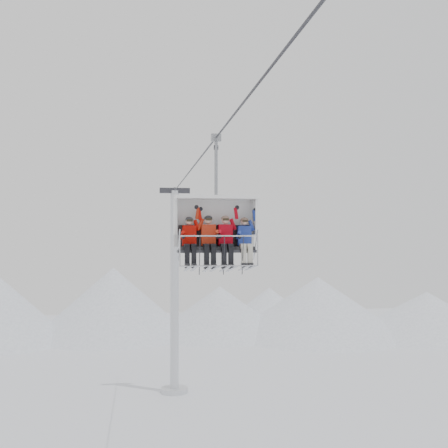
{
  "coord_description": "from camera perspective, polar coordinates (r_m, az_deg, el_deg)",
  "views": [
    {
      "loc": [
        -2.28,
        -15.15,
        10.34
      ],
      "look_at": [
        0.0,
        0.0,
        10.65
      ],
      "focal_mm": 45.0,
      "sensor_mm": 36.0,
      "label": 1
    }
  ],
  "objects": [
    {
      "name": "skier_center_left",
      "position": [
        16.73,
        -1.57,
        -1.53
      ],
      "size": [
        0.43,
        1.69,
        1.69
      ],
      "color": "red",
      "rests_on": "chairlift_carrier"
    },
    {
      "name": "skier_far_right",
      "position": [
        16.89,
        2.14,
        -1.61
      ],
      "size": [
        0.4,
        1.69,
        1.61
      ],
      "color": "#203695",
      "rests_on": "chairlift_carrier"
    },
    {
      "name": "haul_cable",
      "position": [
        15.61,
        -0.0,
        9.78
      ],
      "size": [
        0.06,
        50.0,
        0.06
      ],
      "primitive_type": "cylinder",
      "rotation": [
        1.57,
        0.0,
        0.0
      ],
      "color": "#2F2F34",
      "rests_on": "lift_tower_left"
    },
    {
      "name": "chairlift_carrier",
      "position": [
        17.06,
        -0.87,
        0.06
      ],
      "size": [
        2.5,
        1.17,
        3.98
      ],
      "color": "black",
      "rests_on": "haul_cable"
    },
    {
      "name": "ridgeline",
      "position": [
        57.7,
        -7.87,
        -8.61
      ],
      "size": [
        72.0,
        21.0,
        7.0
      ],
      "color": "white",
      "rests_on": "ground"
    },
    {
      "name": "lift_tower_right",
      "position": [
        37.5,
        -5.05,
        -8.13
      ],
      "size": [
        2.0,
        1.8,
        13.48
      ],
      "color": "silver",
      "rests_on": "ground"
    },
    {
      "name": "skier_center_right",
      "position": [
        16.8,
        0.18,
        -1.53
      ],
      "size": [
        0.43,
        1.69,
        1.69
      ],
      "color": "#B50413",
      "rests_on": "chairlift_carrier"
    },
    {
      "name": "skier_far_left",
      "position": [
        16.66,
        -3.52,
        -1.6
      ],
      "size": [
        0.41,
        1.69,
        1.62
      ],
      "color": "#B60B03",
      "rests_on": "chairlift_carrier"
    }
  ]
}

